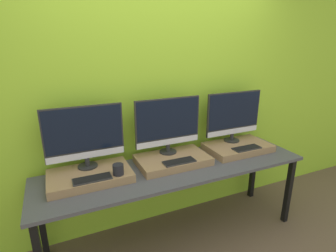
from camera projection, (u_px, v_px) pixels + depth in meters
wall_back at (159, 100)px, 2.55m from camera, size 8.00×0.04×2.60m
workbench at (176, 173)px, 2.39m from camera, size 2.46×0.65×0.76m
wooden_riser_left at (90, 176)px, 2.14m from camera, size 0.66×0.40×0.07m
monitor_left at (85, 135)px, 2.13m from camera, size 0.64×0.16×0.53m
keyboard_left at (92, 179)px, 2.01m from camera, size 0.29×0.11×0.01m
mug at (118, 169)px, 2.08m from camera, size 0.09×0.09×0.09m
wooden_riser_center at (173, 160)px, 2.43m from camera, size 0.66×0.40×0.07m
monitor_center at (168, 123)px, 2.43m from camera, size 0.64×0.16×0.53m
keyboard_center at (179, 161)px, 2.30m from camera, size 0.29×0.11×0.01m
wooden_riser_right at (238, 147)px, 2.73m from camera, size 0.66×0.40×0.07m
monitor_right at (234, 115)px, 2.72m from camera, size 0.64×0.16×0.53m
keyboard_right at (247, 148)px, 2.60m from camera, size 0.29×0.11×0.01m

